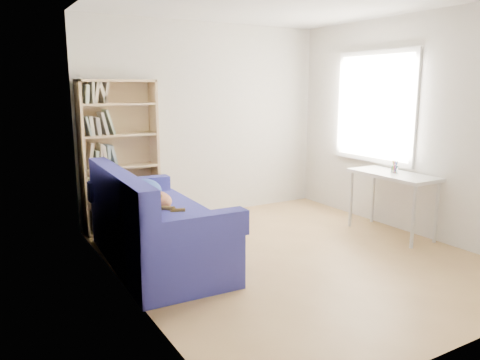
# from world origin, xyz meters

# --- Properties ---
(ground) EXTENTS (4.00, 4.00, 0.00)m
(ground) POSITION_xyz_m (0.00, 0.00, 0.00)
(ground) COLOR #A37B49
(ground) RESTS_ON ground
(room_shell) EXTENTS (3.54, 4.04, 2.62)m
(room_shell) POSITION_xyz_m (0.10, 0.03, 1.64)
(room_shell) COLOR silver
(room_shell) RESTS_ON ground
(sofa) EXTENTS (1.02, 2.01, 0.97)m
(sofa) POSITION_xyz_m (-1.31, 0.58, 0.37)
(sofa) COLOR navy
(sofa) RESTS_ON ground
(bookshelf) EXTENTS (0.92, 0.29, 1.84)m
(bookshelf) POSITION_xyz_m (-1.25, 1.84, 0.85)
(bookshelf) COLOR tan
(bookshelf) RESTS_ON ground
(desk) EXTENTS (0.49, 1.07, 0.75)m
(desk) POSITION_xyz_m (1.49, 0.02, 0.66)
(desk) COLOR white
(desk) RESTS_ON ground
(pen_cup) EXTENTS (0.08, 0.08, 0.16)m
(pen_cup) POSITION_xyz_m (1.51, 0.03, 0.81)
(pen_cup) COLOR white
(pen_cup) RESTS_ON desk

